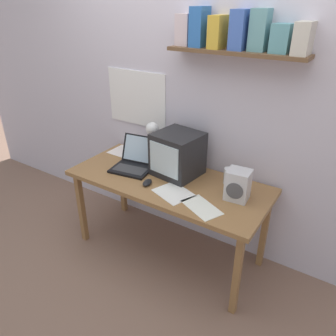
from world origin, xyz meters
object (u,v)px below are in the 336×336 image
(corner_desk, at_px, (168,187))
(open_notebook, at_px, (124,152))
(desk_lamp, at_px, (153,134))
(space_heater, at_px, (238,185))
(loose_paper_near_monitor, at_px, (202,207))
(laptop, at_px, (135,160))
(computer_mouse, at_px, (147,183))
(juice_glass, at_px, (228,177))
(loose_paper_near_laptop, at_px, (174,193))
(crt_monitor, at_px, (178,154))

(corner_desk, height_order, open_notebook, open_notebook)
(desk_lamp, bearing_deg, space_heater, -11.74)
(corner_desk, xyz_separation_m, open_notebook, (-0.62, 0.21, 0.06))
(desk_lamp, xyz_separation_m, loose_paper_near_monitor, (0.65, -0.37, -0.26))
(laptop, relative_size, computer_mouse, 3.13)
(juice_glass, relative_size, computer_mouse, 1.09)
(open_notebook, distance_m, loose_paper_near_laptop, 0.84)
(corner_desk, height_order, crt_monitor, crt_monitor)
(crt_monitor, xyz_separation_m, space_heater, (0.54, -0.09, -0.06))
(crt_monitor, height_order, loose_paper_near_monitor, crt_monitor)
(computer_mouse, height_order, open_notebook, computer_mouse)
(laptop, height_order, loose_paper_near_monitor, laptop)
(computer_mouse, height_order, loose_paper_near_monitor, computer_mouse)
(loose_paper_near_monitor, bearing_deg, crt_monitor, 140.37)
(space_heater, bearing_deg, loose_paper_near_laptop, -161.19)
(laptop, relative_size, desk_lamp, 0.99)
(crt_monitor, distance_m, computer_mouse, 0.33)
(laptop, xyz_separation_m, loose_paper_near_laptop, (0.48, -0.17, -0.06))
(open_notebook, bearing_deg, corner_desk, -19.09)
(desk_lamp, height_order, loose_paper_near_monitor, desk_lamp)
(corner_desk, bearing_deg, desk_lamp, 145.83)
(laptop, xyz_separation_m, space_heater, (0.89, 0.00, 0.05))
(crt_monitor, xyz_separation_m, open_notebook, (-0.62, 0.09, -0.17))
(crt_monitor, height_order, juice_glass, crt_monitor)
(loose_paper_near_monitor, bearing_deg, juice_glass, 87.90)
(desk_lamp, bearing_deg, open_notebook, 171.67)
(desk_lamp, distance_m, computer_mouse, 0.44)
(juice_glass, height_order, space_heater, space_heater)
(desk_lamp, xyz_separation_m, open_notebook, (-0.36, 0.04, -0.26))
(corner_desk, xyz_separation_m, computer_mouse, (-0.09, -0.15, 0.08))
(desk_lamp, distance_m, space_heater, 0.83)
(desk_lamp, relative_size, computer_mouse, 3.15)
(computer_mouse, xyz_separation_m, open_notebook, (-0.53, 0.36, -0.01))
(juice_glass, bearing_deg, loose_paper_near_laptop, -128.41)
(crt_monitor, xyz_separation_m, laptop, (-0.35, -0.09, -0.11))
(crt_monitor, height_order, desk_lamp, desk_lamp)
(corner_desk, distance_m, open_notebook, 0.66)
(loose_paper_near_laptop, bearing_deg, space_heater, 24.01)
(open_notebook, xyz_separation_m, loose_paper_near_laptop, (0.76, -0.36, 0.00))
(desk_lamp, distance_m, loose_paper_near_monitor, 0.79)
(laptop, bearing_deg, desk_lamp, 49.33)
(laptop, height_order, computer_mouse, laptop)
(laptop, relative_size, loose_paper_near_monitor, 1.13)
(juice_glass, relative_size, loose_paper_near_laptop, 0.40)
(juice_glass, bearing_deg, computer_mouse, -145.59)
(juice_glass, distance_m, open_notebook, 1.03)
(loose_paper_near_monitor, bearing_deg, loose_paper_near_laptop, 168.19)
(laptop, height_order, space_heater, laptop)
(loose_paper_near_monitor, xyz_separation_m, loose_paper_near_laptop, (-0.25, 0.05, -0.00))
(computer_mouse, bearing_deg, open_notebook, 145.71)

